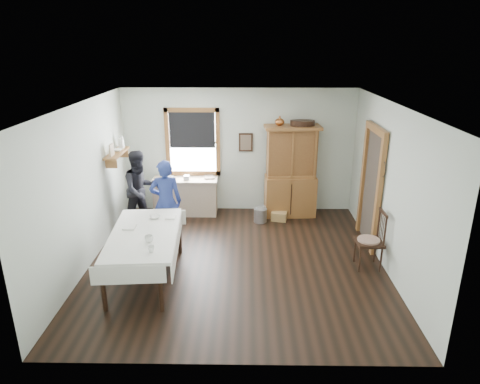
{
  "coord_description": "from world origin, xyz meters",
  "views": [
    {
      "loc": [
        0.16,
        -6.58,
        3.62
      ],
      "look_at": [
        0.06,
        0.3,
        1.18
      ],
      "focal_mm": 32.0,
      "sensor_mm": 36.0,
      "label": 1
    }
  ],
  "objects_px": {
    "china_hutch": "(291,172)",
    "woman_blue": "(166,205)",
    "wicker_basket": "(279,216)",
    "work_counter": "(186,196)",
    "spindle_chair": "(369,239)",
    "pail": "(260,215)",
    "dining_table": "(146,256)",
    "figure_dark": "(141,193)"
  },
  "relations": [
    {
      "from": "wicker_basket",
      "to": "figure_dark",
      "type": "bearing_deg",
      "value": -172.29
    },
    {
      "from": "china_hutch",
      "to": "woman_blue",
      "type": "distance_m",
      "value": 2.81
    },
    {
      "from": "china_hutch",
      "to": "figure_dark",
      "type": "distance_m",
      "value": 3.15
    },
    {
      "from": "figure_dark",
      "to": "work_counter",
      "type": "bearing_deg",
      "value": 3.79
    },
    {
      "from": "pail",
      "to": "woman_blue",
      "type": "xyz_separation_m",
      "value": [
        -1.79,
        -0.97,
        0.6
      ]
    },
    {
      "from": "dining_table",
      "to": "pail",
      "type": "xyz_separation_m",
      "value": [
        1.89,
        2.31,
        -0.26
      ]
    },
    {
      "from": "pail",
      "to": "wicker_basket",
      "type": "relative_size",
      "value": 0.92
    },
    {
      "from": "dining_table",
      "to": "figure_dark",
      "type": "xyz_separation_m",
      "value": [
        -0.52,
        2.01,
        0.34
      ]
    },
    {
      "from": "china_hutch",
      "to": "woman_blue",
      "type": "height_order",
      "value": "china_hutch"
    },
    {
      "from": "china_hutch",
      "to": "figure_dark",
      "type": "relative_size",
      "value": 1.33
    },
    {
      "from": "spindle_chair",
      "to": "work_counter",
      "type": "bearing_deg",
      "value": 143.96
    },
    {
      "from": "wicker_basket",
      "to": "woman_blue",
      "type": "bearing_deg",
      "value": -154.33
    },
    {
      "from": "spindle_chair",
      "to": "figure_dark",
      "type": "xyz_separation_m",
      "value": [
        -4.16,
        1.58,
        0.24
      ]
    },
    {
      "from": "dining_table",
      "to": "woman_blue",
      "type": "distance_m",
      "value": 1.39
    },
    {
      "from": "pail",
      "to": "figure_dark",
      "type": "distance_m",
      "value": 2.5
    },
    {
      "from": "wicker_basket",
      "to": "pail",
      "type": "bearing_deg",
      "value": -168.28
    },
    {
      "from": "pail",
      "to": "woman_blue",
      "type": "relative_size",
      "value": 0.2
    },
    {
      "from": "work_counter",
      "to": "pail",
      "type": "relative_size",
      "value": 4.79
    },
    {
      "from": "woman_blue",
      "to": "figure_dark",
      "type": "distance_m",
      "value": 0.92
    },
    {
      "from": "dining_table",
      "to": "spindle_chair",
      "type": "xyz_separation_m",
      "value": [
        3.64,
        0.43,
        0.1
      ]
    },
    {
      "from": "dining_table",
      "to": "figure_dark",
      "type": "distance_m",
      "value": 2.11
    },
    {
      "from": "dining_table",
      "to": "woman_blue",
      "type": "height_order",
      "value": "woman_blue"
    },
    {
      "from": "work_counter",
      "to": "woman_blue",
      "type": "bearing_deg",
      "value": -96.3
    },
    {
      "from": "spindle_chair",
      "to": "woman_blue",
      "type": "bearing_deg",
      "value": 164.11
    },
    {
      "from": "work_counter",
      "to": "spindle_chair",
      "type": "height_order",
      "value": "spindle_chair"
    },
    {
      "from": "spindle_chair",
      "to": "woman_blue",
      "type": "height_order",
      "value": "woman_blue"
    },
    {
      "from": "wicker_basket",
      "to": "figure_dark",
      "type": "relative_size",
      "value": 0.21
    },
    {
      "from": "work_counter",
      "to": "dining_table",
      "type": "bearing_deg",
      "value": -95.44
    },
    {
      "from": "china_hutch",
      "to": "wicker_basket",
      "type": "distance_m",
      "value": 0.98
    },
    {
      "from": "spindle_chair",
      "to": "wicker_basket",
      "type": "height_order",
      "value": "spindle_chair"
    },
    {
      "from": "spindle_chair",
      "to": "figure_dark",
      "type": "bearing_deg",
      "value": 157.74
    },
    {
      "from": "dining_table",
      "to": "spindle_chair",
      "type": "distance_m",
      "value": 3.67
    },
    {
      "from": "work_counter",
      "to": "woman_blue",
      "type": "height_order",
      "value": "woman_blue"
    },
    {
      "from": "china_hutch",
      "to": "woman_blue",
      "type": "xyz_separation_m",
      "value": [
        -2.44,
        -1.38,
        -0.24
      ]
    },
    {
      "from": "work_counter",
      "to": "wicker_basket",
      "type": "distance_m",
      "value": 2.09
    },
    {
      "from": "dining_table",
      "to": "woman_blue",
      "type": "bearing_deg",
      "value": 85.52
    },
    {
      "from": "wicker_basket",
      "to": "woman_blue",
      "type": "relative_size",
      "value": 0.21
    },
    {
      "from": "spindle_chair",
      "to": "woman_blue",
      "type": "distance_m",
      "value": 3.66
    },
    {
      "from": "dining_table",
      "to": "pail",
      "type": "distance_m",
      "value": 3.0
    },
    {
      "from": "spindle_chair",
      "to": "pail",
      "type": "relative_size",
      "value": 3.47
    },
    {
      "from": "china_hutch",
      "to": "work_counter",
      "type": "bearing_deg",
      "value": 175.26
    },
    {
      "from": "dining_table",
      "to": "spindle_chair",
      "type": "bearing_deg",
      "value": 6.79
    }
  ]
}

